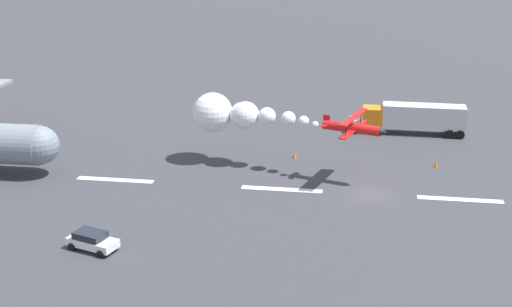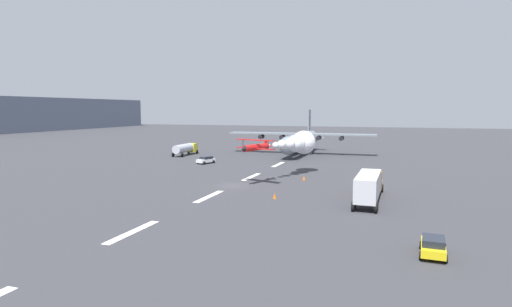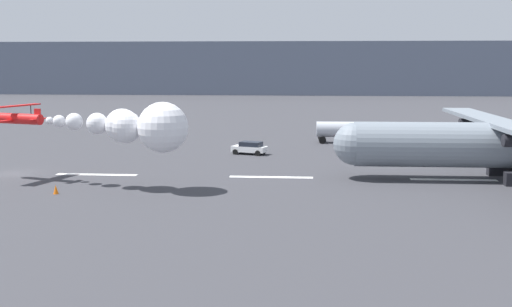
{
  "view_description": "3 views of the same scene",
  "coord_description": "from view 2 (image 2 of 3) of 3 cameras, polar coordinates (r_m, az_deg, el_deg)",
  "views": [
    {
      "loc": [
        1.73,
        62.37,
        25.82
      ],
      "look_at": [
        11.16,
        -0.27,
        3.52
      ],
      "focal_mm": 48.17,
      "sensor_mm": 36.0,
      "label": 1
    },
    {
      "loc": [
        -58.85,
        -23.45,
        11.58
      ],
      "look_at": [
        2.04,
        -3.03,
        4.78
      ],
      "focal_mm": 29.66,
      "sensor_mm": 36.0,
      "label": 2
    },
    {
      "loc": [
        29.06,
        -59.85,
        10.96
      ],
      "look_at": [
        24.22,
        0.0,
        2.27
      ],
      "focal_mm": 44.67,
      "sensor_mm": 36.0,
      "label": 3
    }
  ],
  "objects": [
    {
      "name": "runway_stripe_2",
      "position": [
        42.24,
        -16.32,
        -10.11
      ],
      "size": [
        8.0,
        0.9,
        0.01
      ],
      "primitive_type": "cube",
      "color": "white",
      "rests_on": "ground"
    },
    {
      "name": "traffic_cone_near",
      "position": [
        54.99,
        2.53,
        -5.72
      ],
      "size": [
        0.44,
        0.44,
        0.75
      ],
      "primitive_type": "cone",
      "color": "orange",
      "rests_on": "ground"
    },
    {
      "name": "runway_stripe_6",
      "position": [
        104.94,
        5.51,
        -0.32
      ],
      "size": [
        8.0,
        0.9,
        0.01
      ],
      "primitive_type": "cube",
      "color": "white",
      "rests_on": "ground"
    },
    {
      "name": "traffic_cone_far",
      "position": [
        69.42,
        6.49,
        -3.28
      ],
      "size": [
        0.44,
        0.44,
        0.75
      ],
      "primitive_type": "cone",
      "color": "orange",
      "rests_on": "ground"
    },
    {
      "name": "runway_stripe_5",
      "position": [
        88.47,
        3.01,
        -1.48
      ],
      "size": [
        8.0,
        0.9,
        0.01
      ],
      "primitive_type": "cube",
      "color": "white",
      "rests_on": "ground"
    },
    {
      "name": "runway_stripe_4",
      "position": [
        72.3,
        -0.64,
        -3.17
      ],
      "size": [
        8.0,
        0.9,
        0.01
      ],
      "primitive_type": "cube",
      "color": "white",
      "rests_on": "ground"
    },
    {
      "name": "fuel_tanker_truck",
      "position": [
        107.13,
        -9.5,
        0.69
      ],
      "size": [
        9.63,
        2.89,
        2.9
      ],
      "color": "yellow",
      "rests_on": "ground"
    },
    {
      "name": "runway_stripe_3",
      "position": [
        56.68,
        -6.36,
        -5.78
      ],
      "size": [
        8.0,
        0.9,
        0.01
      ],
      "primitive_type": "cube",
      "color": "white",
      "rests_on": "ground"
    },
    {
      "name": "cargo_transport_plane",
      "position": [
        107.77,
        5.89,
        1.7
      ],
      "size": [
        29.45,
        37.91,
        11.41
      ],
      "color": "gray",
      "rests_on": "ground"
    },
    {
      "name": "stunt_biplane_red",
      "position": [
        75.39,
        5.67,
        1.39
      ],
      "size": [
        20.62,
        9.76,
        4.29
      ],
      "color": "red"
    },
    {
      "name": "semi_truck_orange",
      "position": [
        54.67,
        15.0,
        -4.13
      ],
      "size": [
        13.91,
        3.07,
        3.7
      ],
      "color": "silver",
      "rests_on": "ground"
    },
    {
      "name": "followme_car_yellow",
      "position": [
        36.89,
        22.78,
        -11.41
      ],
      "size": [
        4.1,
        2.21,
        1.52
      ],
      "color": "yellow",
      "rests_on": "ground"
    },
    {
      "name": "ground_plane",
      "position": [
        64.4,
        -3.15,
        -4.33
      ],
      "size": [
        440.0,
        440.0,
        0.0
      ],
      "primitive_type": "plane",
      "color": "#38383D",
      "rests_on": "ground"
    },
    {
      "name": "airport_staff_sedan",
      "position": [
        90.41,
        -6.76,
        -0.84
      ],
      "size": [
        4.48,
        3.0,
        1.52
      ],
      "color": "white",
      "rests_on": "ground"
    }
  ]
}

